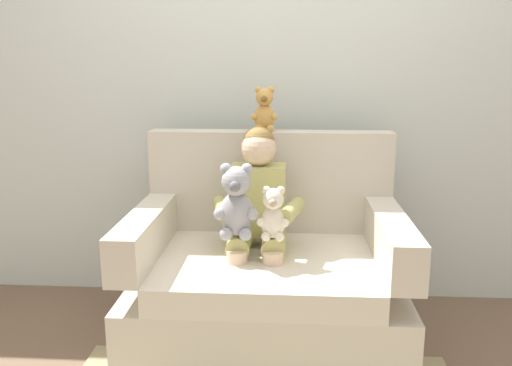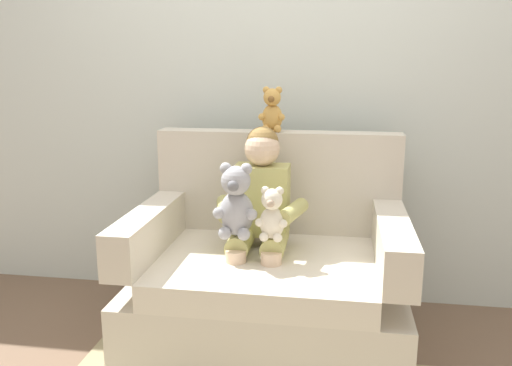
% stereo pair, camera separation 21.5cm
% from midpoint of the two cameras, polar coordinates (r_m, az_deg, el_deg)
% --- Properties ---
extents(ground_plane, '(8.00, 8.00, 0.00)m').
position_cam_midpoint_polar(ground_plane, '(2.71, -1.23, -17.01)').
color(ground_plane, brown).
extents(back_wall, '(6.00, 0.10, 2.60)m').
position_cam_midpoint_polar(back_wall, '(3.01, -0.26, 11.94)').
color(back_wall, silver).
rests_on(back_wall, ground).
extents(armchair, '(1.26, 0.90, 1.00)m').
position_cam_midpoint_polar(armchair, '(2.60, -1.19, -10.42)').
color(armchair, beige).
rests_on(armchair, ground).
extents(seated_child, '(0.45, 0.39, 0.82)m').
position_cam_midpoint_polar(seated_child, '(2.51, -2.28, -2.50)').
color(seated_child, tan).
rests_on(seated_child, armchair).
extents(plush_cream, '(0.14, 0.12, 0.24)m').
position_cam_midpoint_polar(plush_cream, '(2.34, -0.79, -3.44)').
color(plush_cream, silver).
rests_on(plush_cream, armchair).
extents(plush_grey, '(0.20, 0.16, 0.34)m').
position_cam_midpoint_polar(plush_grey, '(2.36, -4.72, -2.19)').
color(plush_grey, '#9E9EA3').
rests_on(plush_grey, armchair).
extents(plush_honey_on_backrest, '(0.14, 0.11, 0.23)m').
position_cam_midpoint_polar(plush_honey_on_backrest, '(2.73, -1.36, 7.77)').
color(plush_honey_on_backrest, gold).
rests_on(plush_honey_on_backrest, armchair).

